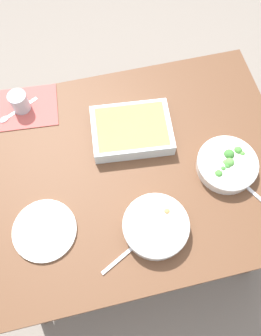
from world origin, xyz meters
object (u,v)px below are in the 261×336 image
(broccoli_bowl, at_px, (227,164))
(drink_cup, at_px, (20,103))
(stew_bowl, at_px, (156,226))
(spoon_spare, at_px, (13,114))
(side_plate, at_px, (45,230))
(spoon_by_broccoli, at_px, (251,190))
(baking_dish, at_px, (132,130))
(spoon_by_stew, at_px, (129,251))

(broccoli_bowl, distance_m, drink_cup, 0.83)
(stew_bowl, height_order, spoon_spare, stew_bowl)
(broccoli_bowl, xyz_separation_m, side_plate, (-0.68, -0.08, -0.02))
(stew_bowl, bearing_deg, spoon_spare, 126.77)
(drink_cup, bearing_deg, spoon_spare, -151.66)
(spoon_by_broccoli, bearing_deg, broccoli_bowl, 118.68)
(broccoli_bowl, relative_size, side_plate, 1.01)
(baking_dish, relative_size, side_plate, 1.46)
(spoon_by_broccoli, bearing_deg, side_plate, 178.29)
(broccoli_bowl, bearing_deg, spoon_spare, 150.86)
(spoon_by_broccoli, bearing_deg, stew_bowl, -171.26)
(side_plate, height_order, spoon_by_stew, side_plate)
(spoon_by_stew, xyz_separation_m, spoon_spare, (-0.33, 0.63, 0.00))
(stew_bowl, bearing_deg, spoon_by_broccoli, 8.74)
(drink_cup, relative_size, spoon_spare, 0.52)
(stew_bowl, xyz_separation_m, spoon_spare, (-0.43, 0.58, -0.03))
(broccoli_bowl, height_order, baking_dish, broccoli_bowl)
(drink_cup, bearing_deg, broccoli_bowl, -31.65)
(drink_cup, distance_m, side_plate, 0.52)
(drink_cup, bearing_deg, spoon_by_broccoli, -35.34)
(spoon_by_broccoli, bearing_deg, spoon_spare, 146.97)
(drink_cup, xyz_separation_m, spoon_by_stew, (0.29, -0.65, -0.03))
(drink_cup, xyz_separation_m, spoon_by_broccoli, (0.77, -0.54, -0.03))
(broccoli_bowl, relative_size, baking_dish, 0.70)
(side_plate, distance_m, spoon_by_broccoli, 0.74)
(broccoli_bowl, xyz_separation_m, drink_cup, (-0.71, 0.44, 0.01))
(spoon_by_broccoli, distance_m, spoon_spare, 0.96)
(spoon_by_broccoli, bearing_deg, drink_cup, 144.66)
(baking_dish, height_order, spoon_by_stew, baking_dish)
(broccoli_bowl, relative_size, spoon_by_stew, 1.35)
(stew_bowl, bearing_deg, side_plate, 167.95)
(spoon_spare, bearing_deg, spoon_by_broccoli, -33.03)
(spoon_by_stew, relative_size, spoon_spare, 1.01)
(broccoli_bowl, distance_m, baking_dish, 0.38)
(drink_cup, bearing_deg, baking_dish, -28.52)
(baking_dish, relative_size, spoon_by_stew, 1.95)
(drink_cup, bearing_deg, stew_bowl, -56.64)
(spoon_by_stew, bearing_deg, side_plate, 153.21)
(broccoli_bowl, bearing_deg, side_plate, -172.93)
(broccoli_bowl, distance_m, side_plate, 0.69)
(spoon_by_stew, bearing_deg, spoon_by_broccoli, 13.11)
(side_plate, xyz_separation_m, spoon_by_stew, (0.26, -0.13, -0.00))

